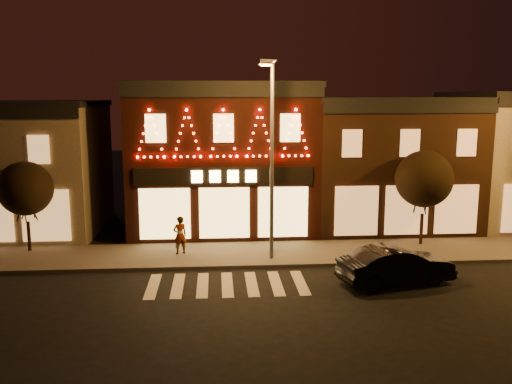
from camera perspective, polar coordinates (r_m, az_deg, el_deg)
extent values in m
plane|color=black|center=(18.92, -2.73, -13.68)|extent=(120.00, 120.00, 0.00)
cube|color=#47423D|center=(26.52, 1.15, -6.45)|extent=(44.00, 4.00, 0.15)
cube|color=black|center=(31.52, -3.48, 3.47)|extent=(10.00, 8.00, 8.00)
cube|color=black|center=(31.32, -3.56, 11.03)|extent=(10.20, 8.20, 0.30)
cube|color=black|center=(27.27, -3.44, 10.34)|extent=(10.00, 0.25, 0.50)
cube|color=black|center=(27.51, -3.35, 1.66)|extent=(9.00, 0.15, 0.90)
cube|color=#FFD87F|center=(27.41, -3.35, 1.63)|extent=(3.40, 0.08, 0.60)
cube|color=#381F13|center=(33.09, 13.23, 2.83)|extent=(9.00, 8.00, 7.20)
cube|color=black|center=(32.84, 13.50, 9.34)|extent=(9.20, 8.20, 0.30)
cube|color=black|center=(29.01, 15.90, 8.38)|extent=(9.00, 0.25, 0.50)
cylinder|color=#59595E|center=(24.66, 1.66, 3.11)|extent=(0.18, 0.18, 8.96)
cylinder|color=#59595E|center=(23.63, 1.38, 13.42)|extent=(0.56, 1.76, 0.11)
cube|color=#59595E|center=(22.75, 1.01, 13.41)|extent=(0.62, 0.44, 0.20)
cube|color=orange|center=(22.74, 1.01, 13.10)|extent=(0.47, 0.32, 0.06)
cylinder|color=black|center=(28.82, -22.57, -4.26)|extent=(0.16, 0.16, 1.43)
sphere|color=black|center=(28.37, -22.89, 0.34)|extent=(2.61, 2.61, 2.61)
cylinder|color=black|center=(29.01, 16.84, -3.69)|extent=(0.17, 0.17, 1.56)
sphere|color=black|center=(28.52, 17.10, 1.31)|extent=(2.85, 2.85, 2.85)
imported|color=black|center=(23.15, 14.39, -7.43)|extent=(5.00, 2.70, 1.56)
imported|color=gray|center=(26.28, -7.93, -4.47)|extent=(0.78, 0.66, 1.83)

